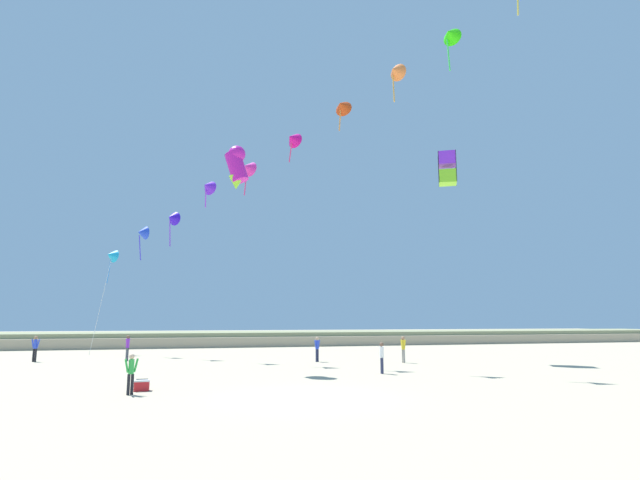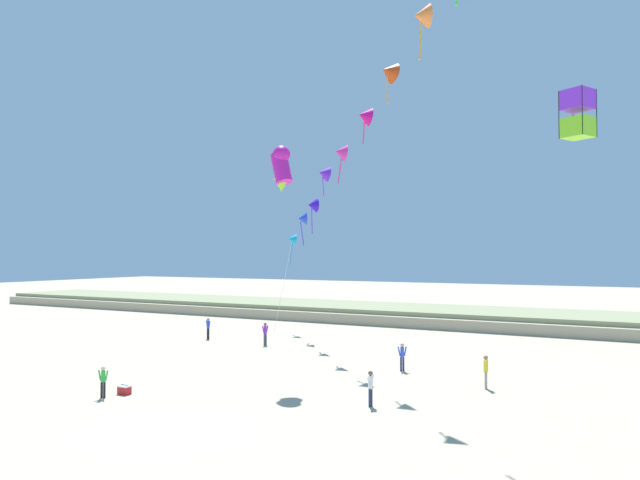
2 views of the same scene
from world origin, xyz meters
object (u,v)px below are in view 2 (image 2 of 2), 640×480
at_px(large_kite_mid_trail, 578,114).
at_px(beach_cooler, 124,390).
at_px(person_near_right, 208,327).
at_px(person_mid_center, 402,355).
at_px(person_far_center, 370,386).
at_px(person_near_left, 103,380).
at_px(person_far_right, 486,369).
at_px(large_kite_low_lead, 281,167).
at_px(person_far_left, 265,332).

height_order(large_kite_mid_trail, beach_cooler, large_kite_mid_trail).
bearing_deg(person_near_right, person_mid_center, -15.06).
xyz_separation_m(person_near_right, person_far_center, (19.56, -12.98, -0.06)).
relative_size(person_mid_center, person_far_center, 1.02).
xyz_separation_m(person_near_left, large_kite_mid_trail, (20.07, 11.34, 12.89)).
height_order(person_far_right, large_kite_low_lead, large_kite_low_lead).
height_order(person_mid_center, beach_cooler, person_mid_center).
relative_size(person_near_left, person_near_right, 0.89).
distance_m(person_near_left, beach_cooler, 1.25).
relative_size(person_far_right, beach_cooler, 2.93).
distance_m(person_near_left, large_kite_mid_trail, 26.41).
xyz_separation_m(person_near_left, person_far_left, (-1.86, 16.87, 0.12)).
bearing_deg(person_mid_center, large_kite_mid_trail, -7.09).
bearing_deg(beach_cooler, person_far_left, 97.87).
bearing_deg(large_kite_mid_trail, large_kite_low_lead, -170.73).
bearing_deg(person_far_center, large_kite_mid_trail, 39.98).
xyz_separation_m(person_far_left, large_kite_mid_trail, (21.92, -5.52, 12.77)).
bearing_deg(large_kite_mid_trail, person_near_left, -150.52).
bearing_deg(person_far_left, large_kite_low_lead, -51.77).
xyz_separation_m(person_near_right, person_far_right, (23.44, -7.11, -0.00)).
relative_size(person_far_right, large_kite_low_lead, 0.63).
bearing_deg(beach_cooler, person_far_right, 31.20).
height_order(person_near_left, person_far_right, person_far_right).
xyz_separation_m(person_far_right, beach_cooler, (-15.39, -9.32, -0.76)).
height_order(person_far_left, person_far_right, person_far_left).
xyz_separation_m(large_kite_low_lead, large_kite_mid_trail, (15.57, 2.54, 1.85)).
bearing_deg(beach_cooler, person_near_left, -108.47).
distance_m(person_near_right, large_kite_low_lead, 18.52).
xyz_separation_m(person_far_right, person_far_center, (-3.88, -5.87, -0.05)).
xyz_separation_m(person_near_right, person_far_left, (5.86, -0.57, 0.00)).
bearing_deg(person_mid_center, person_far_center, -80.48).
relative_size(person_near_left, large_kite_mid_trail, 0.63).
bearing_deg(person_far_center, person_mid_center, 99.52).
distance_m(person_mid_center, large_kite_mid_trail, 16.03).
distance_m(person_far_center, large_kite_mid_trail, 16.72).
relative_size(person_far_right, person_far_center, 1.06).
xyz_separation_m(large_kite_low_lead, beach_cooler, (-4.16, -7.80, -11.69)).
relative_size(person_mid_center, person_far_right, 0.97).
relative_size(person_far_left, beach_cooler, 2.95).
relative_size(person_near_right, large_kite_low_lead, 0.63).
height_order(person_far_right, person_far_center, person_far_right).
bearing_deg(person_far_right, large_kite_low_lead, -172.28).
height_order(person_far_center, large_kite_low_lead, large_kite_low_lead).
distance_m(large_kite_low_lead, beach_cooler, 14.66).
height_order(person_mid_center, large_kite_mid_trail, large_kite_mid_trail).
xyz_separation_m(person_mid_center, large_kite_mid_trail, (9.57, -1.19, 12.81)).
distance_m(person_near_left, person_far_center, 12.66).
height_order(person_far_left, large_kite_low_lead, large_kite_low_lead).
relative_size(large_kite_low_lead, large_kite_mid_trail, 1.14).
bearing_deg(large_kite_low_lead, person_near_right, 144.74).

